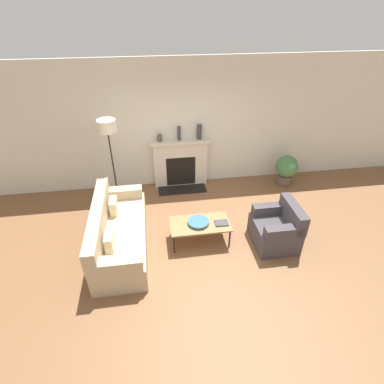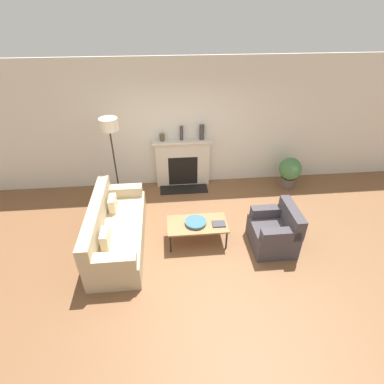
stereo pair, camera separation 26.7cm
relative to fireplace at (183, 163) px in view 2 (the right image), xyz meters
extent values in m
plane|color=brown|center=(0.08, -2.30, -0.56)|extent=(18.00, 18.00, 0.00)
cube|color=silver|center=(0.08, 0.14, 0.89)|extent=(18.00, 0.06, 2.90)
cube|color=beige|center=(0.00, 0.01, -0.01)|extent=(1.25, 0.20, 1.11)
cube|color=black|center=(0.00, -0.07, -0.16)|extent=(0.69, 0.04, 0.72)
cube|color=black|center=(0.00, -0.27, -0.55)|extent=(1.12, 0.40, 0.02)
cube|color=beige|center=(0.00, -0.02, 0.57)|extent=(1.37, 0.28, 0.05)
cube|color=tan|center=(-1.31, -2.03, -0.34)|extent=(0.87, 2.18, 0.45)
cube|color=tan|center=(-1.65, -2.03, 0.10)|extent=(0.20, 2.18, 0.44)
cube|color=tan|center=(-1.31, -3.01, -0.01)|extent=(0.80, 0.22, 0.21)
cube|color=tan|center=(-1.31, -1.05, -0.01)|extent=(0.80, 0.22, 0.21)
cube|color=beige|center=(-1.44, -2.52, 0.03)|extent=(0.12, 0.32, 0.28)
cube|color=beige|center=(-1.44, -1.54, 0.03)|extent=(0.12, 0.32, 0.28)
cube|color=#423D42|center=(1.46, -2.32, -0.34)|extent=(0.74, 0.83, 0.44)
cube|color=#423D42|center=(1.75, -2.32, 0.07)|extent=(0.18, 0.83, 0.38)
cube|color=#423D42|center=(1.46, -1.99, -0.03)|extent=(0.67, 0.18, 0.19)
cube|color=#423D42|center=(1.46, -2.65, -0.03)|extent=(0.67, 0.18, 0.19)
cube|color=olive|center=(0.12, -2.07, -0.17)|extent=(1.09, 0.58, 0.03)
cylinder|color=black|center=(-0.39, -2.32, -0.37)|extent=(0.03, 0.03, 0.38)
cylinder|color=black|center=(0.62, -2.32, -0.37)|extent=(0.03, 0.03, 0.38)
cylinder|color=black|center=(-0.39, -1.82, -0.37)|extent=(0.03, 0.03, 0.38)
cylinder|color=black|center=(0.62, -1.82, -0.37)|extent=(0.03, 0.03, 0.38)
cylinder|color=#38667A|center=(0.09, -2.07, -0.15)|extent=(0.14, 0.14, 0.01)
cylinder|color=#38667A|center=(0.09, -2.07, -0.12)|extent=(0.39, 0.39, 0.04)
cube|color=#38383D|center=(0.50, -2.13, -0.14)|extent=(0.24, 0.19, 0.02)
cylinder|color=black|center=(-1.47, -0.52, -0.55)|extent=(0.31, 0.31, 0.03)
cylinder|color=black|center=(-1.47, -0.52, 0.30)|extent=(0.03, 0.03, 1.67)
cylinder|color=silver|center=(-1.47, -0.52, 1.21)|extent=(0.36, 0.36, 0.24)
cylinder|color=brown|center=(-0.45, 0.01, 0.67)|extent=(0.11, 0.11, 0.15)
cylinder|color=#3D383D|center=(-0.01, 0.01, 0.75)|extent=(0.08, 0.08, 0.32)
cylinder|color=#3D383D|center=(0.44, 0.01, 0.76)|extent=(0.11, 0.11, 0.33)
cylinder|color=brown|center=(2.51, -0.36, -0.44)|extent=(0.35, 0.35, 0.25)
sphere|color=#477A47|center=(2.51, -0.36, -0.08)|extent=(0.53, 0.53, 0.53)
camera|label=1|loc=(-0.65, -6.24, 3.33)|focal=28.00mm
camera|label=2|loc=(-0.38, -6.27, 3.33)|focal=28.00mm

